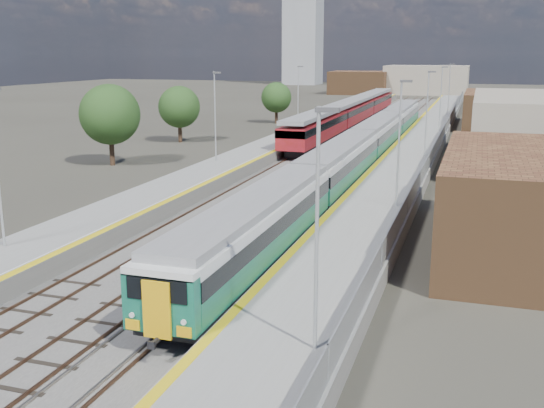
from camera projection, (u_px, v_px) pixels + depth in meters
The scene contains 11 objects.
ground at pixel (366, 151), 66.46m from camera, with size 320.00×320.00×0.00m, color #47443A.
ballast_bed at pixel (349, 147), 69.44m from camera, with size 10.50×155.00×0.06m, color #565451.
tracks at pixel (357, 144), 70.80m from camera, with size 8.96×160.00×0.17m.
platform_right at pixel (420, 145), 67.06m from camera, with size 4.70×155.00×8.52m.
platform_left at pixel (290, 140), 71.35m from camera, with size 4.30×155.00×8.52m.
buildings at pixel (355, 50), 151.43m from camera, with size 72.00×185.50×40.00m.
green_train at pixel (362, 146), 55.26m from camera, with size 2.69×75.07×2.96m.
red_train at pixel (352, 112), 86.46m from camera, with size 2.95×59.81×3.72m.
tree_a at pixel (110, 115), 57.00m from camera, with size 5.42×5.42×7.35m.
tree_b at pixel (179, 107), 72.22m from camera, with size 4.73×4.73×6.41m.
tree_c at pixel (276, 98), 92.13m from camera, with size 4.37×4.37×5.93m.
Camera 1 is at (10.94, -15.76, 9.99)m, focal length 42.00 mm.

